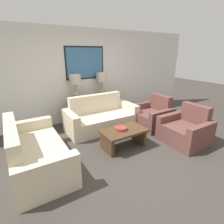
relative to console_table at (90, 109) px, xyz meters
name	(u,v)px	position (x,y,z in m)	size (l,w,h in m)	color
ground_plane	(133,151)	(0.00, -2.12, -0.36)	(20.00, 20.00, 0.00)	#3D3833
back_wall	(85,76)	(0.00, 0.27, 0.97)	(7.93, 0.12, 2.65)	silver
console_table	(90,109)	(0.00, 0.00, 0.00)	(1.23, 0.38, 0.72)	#332319
table_lamp_left	(75,84)	(-0.41, 0.00, 0.81)	(0.32, 0.32, 0.71)	tan
table_lamp_right	(102,81)	(0.41, 0.00, 0.81)	(0.32, 0.32, 0.71)	tan
couch_by_back_wall	(101,118)	(0.00, -0.69, -0.07)	(1.90, 0.90, 0.89)	beige
couch_by_side	(35,153)	(-1.82, -1.60, -0.07)	(0.90, 1.90, 0.89)	beige
coffee_table	(124,135)	(-0.06, -1.86, -0.06)	(0.98, 0.58, 0.42)	#4C331E
decorative_bowl	(121,128)	(-0.11, -1.82, 0.08)	(0.26, 0.26, 0.06)	#93382D
armchair_near_back_wall	(152,116)	(1.30, -1.32, -0.07)	(0.86, 0.96, 0.86)	brown
armchair_near_camera	(185,130)	(1.30, -2.40, -0.07)	(0.86, 0.96, 0.86)	brown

